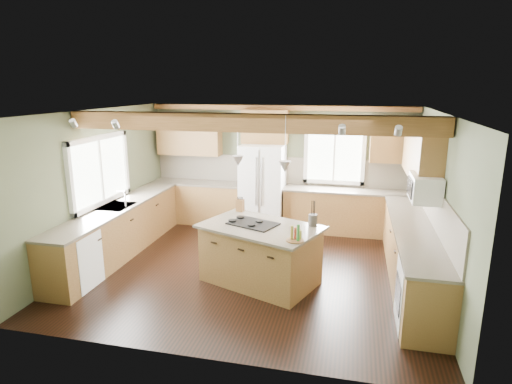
# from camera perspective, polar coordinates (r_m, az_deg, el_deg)

# --- Properties ---
(floor) EXTENTS (5.60, 5.60, 0.00)m
(floor) POSITION_cam_1_polar(r_m,az_deg,el_deg) (7.31, -0.35, -10.15)
(floor) COLOR black
(floor) RESTS_ON ground
(ceiling) EXTENTS (5.60, 5.60, 0.00)m
(ceiling) POSITION_cam_1_polar(r_m,az_deg,el_deg) (6.67, -0.38, 10.65)
(ceiling) COLOR silver
(ceiling) RESTS_ON wall_back
(wall_back) EXTENTS (5.60, 0.00, 5.60)m
(wall_back) POSITION_cam_1_polar(r_m,az_deg,el_deg) (9.27, 3.21, 3.51)
(wall_back) COLOR #50573E
(wall_back) RESTS_ON ground
(wall_left) EXTENTS (0.00, 5.00, 5.00)m
(wall_left) POSITION_cam_1_polar(r_m,az_deg,el_deg) (7.98, -20.32, 0.91)
(wall_left) COLOR #50573E
(wall_left) RESTS_ON ground
(wall_right) EXTENTS (0.00, 5.00, 5.00)m
(wall_right) POSITION_cam_1_polar(r_m,az_deg,el_deg) (6.82, 23.20, -1.52)
(wall_right) COLOR #50573E
(wall_right) RESTS_ON ground
(ceiling_beam) EXTENTS (5.55, 0.26, 0.26)m
(ceiling_beam) POSITION_cam_1_polar(r_m,az_deg,el_deg) (6.25, -1.35, 9.21)
(ceiling_beam) COLOR #543618
(ceiling_beam) RESTS_ON ceiling
(soffit_trim) EXTENTS (5.55, 0.20, 0.10)m
(soffit_trim) POSITION_cam_1_polar(r_m,az_deg,el_deg) (9.02, 3.21, 11.16)
(soffit_trim) COLOR #543618
(soffit_trim) RESTS_ON ceiling
(backsplash_back) EXTENTS (5.58, 0.03, 0.58)m
(backsplash_back) POSITION_cam_1_polar(r_m,az_deg,el_deg) (9.27, 3.19, 2.95)
(backsplash_back) COLOR brown
(backsplash_back) RESTS_ON wall_back
(backsplash_right) EXTENTS (0.03, 3.70, 0.58)m
(backsplash_right) POSITION_cam_1_polar(r_m,az_deg,el_deg) (6.89, 22.93, -2.13)
(backsplash_right) COLOR brown
(backsplash_right) RESTS_ON wall_right
(base_cab_back_left) EXTENTS (2.02, 0.60, 0.88)m
(base_cab_back_left) POSITION_cam_1_polar(r_m,az_deg,el_deg) (9.64, -7.71, -1.42)
(base_cab_back_left) COLOR brown
(base_cab_back_left) RESTS_ON floor
(counter_back_left) EXTENTS (2.06, 0.64, 0.04)m
(counter_back_left) POSITION_cam_1_polar(r_m,az_deg,el_deg) (9.53, -7.80, 1.24)
(counter_back_left) COLOR #463E34
(counter_back_left) RESTS_ON base_cab_back_left
(base_cab_back_right) EXTENTS (2.62, 0.60, 0.88)m
(base_cab_back_right) POSITION_cam_1_polar(r_m,az_deg,el_deg) (9.05, 12.15, -2.65)
(base_cab_back_right) COLOR brown
(base_cab_back_right) RESTS_ON floor
(counter_back_right) EXTENTS (2.66, 0.64, 0.04)m
(counter_back_right) POSITION_cam_1_polar(r_m,az_deg,el_deg) (8.93, 12.30, 0.17)
(counter_back_right) COLOR #463E34
(counter_back_right) RESTS_ON base_cab_back_right
(base_cab_left) EXTENTS (0.60, 3.70, 0.88)m
(base_cab_left) POSITION_cam_1_polar(r_m,az_deg,el_deg) (8.10, -17.82, -5.05)
(base_cab_left) COLOR brown
(base_cab_left) RESTS_ON floor
(counter_left) EXTENTS (0.64, 3.74, 0.04)m
(counter_left) POSITION_cam_1_polar(r_m,az_deg,el_deg) (7.96, -18.07, -1.91)
(counter_left) COLOR #463E34
(counter_left) RESTS_ON base_cab_left
(base_cab_right) EXTENTS (0.60, 3.70, 0.88)m
(base_cab_right) POSITION_cam_1_polar(r_m,az_deg,el_deg) (7.08, 20.05, -8.01)
(base_cab_right) COLOR brown
(base_cab_right) RESTS_ON floor
(counter_right) EXTENTS (0.64, 3.74, 0.04)m
(counter_right) POSITION_cam_1_polar(r_m,az_deg,el_deg) (6.93, 20.37, -4.48)
(counter_right) COLOR #463E34
(counter_right) RESTS_ON base_cab_right
(upper_cab_back_left) EXTENTS (1.40, 0.35, 0.90)m
(upper_cab_back_left) POSITION_cam_1_polar(r_m,az_deg,el_deg) (9.54, -8.88, 7.62)
(upper_cab_back_left) COLOR brown
(upper_cab_back_left) RESTS_ON wall_back
(upper_cab_over_fridge) EXTENTS (0.96, 0.35, 0.70)m
(upper_cab_over_fridge) POSITION_cam_1_polar(r_m,az_deg,el_deg) (9.04, 1.20, 8.70)
(upper_cab_over_fridge) COLOR brown
(upper_cab_over_fridge) RESTS_ON wall_back
(upper_cab_right) EXTENTS (0.35, 2.20, 0.90)m
(upper_cab_right) POSITION_cam_1_polar(r_m,az_deg,el_deg) (7.53, 21.23, 5.13)
(upper_cab_right) COLOR brown
(upper_cab_right) RESTS_ON wall_right
(upper_cab_back_corner) EXTENTS (0.90, 0.35, 0.90)m
(upper_cab_back_corner) POSITION_cam_1_polar(r_m,az_deg,el_deg) (8.90, 17.92, 6.65)
(upper_cab_back_corner) COLOR brown
(upper_cab_back_corner) RESTS_ON wall_back
(window_left) EXTENTS (0.04, 1.60, 1.05)m
(window_left) POSITION_cam_1_polar(r_m,az_deg,el_deg) (7.96, -20.16, 2.73)
(window_left) COLOR white
(window_left) RESTS_ON wall_left
(window_back) EXTENTS (1.10, 0.04, 1.00)m
(window_back) POSITION_cam_1_polar(r_m,az_deg,el_deg) (9.09, 10.40, 4.69)
(window_back) COLOR white
(window_back) RESTS_ON wall_back
(sink) EXTENTS (0.50, 0.65, 0.03)m
(sink) POSITION_cam_1_polar(r_m,az_deg,el_deg) (7.96, -18.07, -1.88)
(sink) COLOR #262628
(sink) RESTS_ON counter_left
(faucet) EXTENTS (0.02, 0.02, 0.28)m
(faucet) POSITION_cam_1_polar(r_m,az_deg,el_deg) (7.83, -17.02, -0.95)
(faucet) COLOR #B2B2B7
(faucet) RESTS_ON sink
(dishwasher) EXTENTS (0.60, 0.60, 0.84)m
(dishwasher) POSITION_cam_1_polar(r_m,az_deg,el_deg) (7.09, -23.10, -8.37)
(dishwasher) COLOR white
(dishwasher) RESTS_ON floor
(oven) EXTENTS (0.60, 0.72, 0.84)m
(oven) POSITION_cam_1_polar(r_m,az_deg,el_deg) (5.91, 21.40, -12.77)
(oven) COLOR white
(oven) RESTS_ON floor
(microwave) EXTENTS (0.40, 0.70, 0.38)m
(microwave) POSITION_cam_1_polar(r_m,az_deg,el_deg) (6.67, 21.62, 0.53)
(microwave) COLOR white
(microwave) RESTS_ON wall_right
(pendant_left) EXTENTS (0.18, 0.18, 0.16)m
(pendant_left) POSITION_cam_1_polar(r_m,az_deg,el_deg) (6.51, -2.41, 4.16)
(pendant_left) COLOR #B2B2B7
(pendant_left) RESTS_ON ceiling
(pendant_right) EXTENTS (0.18, 0.18, 0.16)m
(pendant_right) POSITION_cam_1_polar(r_m,az_deg,el_deg) (6.06, 3.86, 3.40)
(pendant_right) COLOR #B2B2B7
(pendant_right) RESTS_ON ceiling
(refrigerator) EXTENTS (0.90, 0.74, 1.80)m
(refrigerator) POSITION_cam_1_polar(r_m,az_deg,el_deg) (9.04, 0.89, 0.67)
(refrigerator) COLOR white
(refrigerator) RESTS_ON floor
(island) EXTENTS (1.90, 1.53, 0.88)m
(island) POSITION_cam_1_polar(r_m,az_deg,el_deg) (6.69, 0.58, -8.43)
(island) COLOR brown
(island) RESTS_ON floor
(island_top) EXTENTS (2.04, 1.67, 0.04)m
(island_top) POSITION_cam_1_polar(r_m,az_deg,el_deg) (6.52, 0.59, -4.70)
(island_top) COLOR #463E34
(island_top) RESTS_ON island
(cooktop) EXTENTS (0.84, 0.70, 0.02)m
(cooktop) POSITION_cam_1_polar(r_m,az_deg,el_deg) (6.59, -0.40, -4.23)
(cooktop) COLOR black
(cooktop) RESTS_ON island_top
(knife_block) EXTENTS (0.14, 0.12, 0.21)m
(knife_block) POSITION_cam_1_polar(r_m,az_deg,el_deg) (7.22, -2.13, -1.80)
(knife_block) COLOR brown
(knife_block) RESTS_ON island_top
(utensil_crock) EXTENTS (0.15, 0.15, 0.18)m
(utensil_crock) POSITION_cam_1_polar(r_m,az_deg,el_deg) (6.55, 7.58, -3.74)
(utensil_crock) COLOR #37322C
(utensil_crock) RESTS_ON island_top
(bottle_tray) EXTENTS (0.32, 0.32, 0.23)m
(bottle_tray) POSITION_cam_1_polar(r_m,az_deg,el_deg) (5.89, 5.26, -5.46)
(bottle_tray) COLOR brown
(bottle_tray) RESTS_ON island_top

